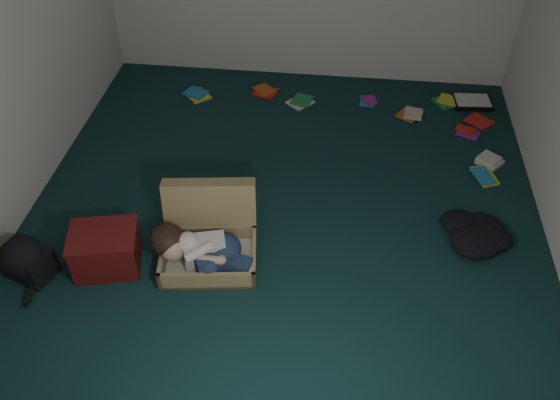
# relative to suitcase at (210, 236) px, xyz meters

# --- Properties ---
(floor) EXTENTS (4.50, 4.50, 0.00)m
(floor) POSITION_rel_suitcase_xyz_m (0.48, 0.38, -0.15)
(floor) COLOR #102D2D
(floor) RESTS_ON ground
(wall_front) EXTENTS (4.50, 0.00, 4.50)m
(wall_front) POSITION_rel_suitcase_xyz_m (0.48, -1.87, 1.15)
(wall_front) COLOR silver
(wall_front) RESTS_ON ground
(suitcase) EXTENTS (0.76, 0.74, 0.49)m
(suitcase) POSITION_rel_suitcase_xyz_m (0.00, 0.00, 0.00)
(suitcase) COLOR #9E8857
(suitcase) RESTS_ON floor
(person) EXTENTS (0.74, 0.36, 0.31)m
(person) POSITION_rel_suitcase_xyz_m (-0.02, -0.17, 0.04)
(person) COLOR silver
(person) RESTS_ON suitcase
(maroon_bin) EXTENTS (0.53, 0.46, 0.32)m
(maroon_bin) POSITION_rel_suitcase_xyz_m (-0.69, -0.23, 0.01)
(maroon_bin) COLOR #5A1213
(maroon_bin) RESTS_ON floor
(backpack) EXTENTS (0.51, 0.46, 0.25)m
(backpack) POSITION_rel_suitcase_xyz_m (-1.22, -0.37, -0.02)
(backpack) COLOR black
(backpack) RESTS_ON floor
(clothing_pile) EXTENTS (0.55, 0.50, 0.15)m
(clothing_pile) POSITION_rel_suitcase_xyz_m (1.95, 0.36, -0.07)
(clothing_pile) COLOR black
(clothing_pile) RESTS_ON floor
(paper_tray) EXTENTS (0.38, 0.30, 0.05)m
(paper_tray) POSITION_rel_suitcase_xyz_m (2.15, 2.24, -0.12)
(paper_tray) COLOR black
(paper_tray) RESTS_ON floor
(book_scatter) EXTENTS (2.97, 1.34, 0.02)m
(book_scatter) POSITION_rel_suitcase_xyz_m (1.31, 1.87, -0.14)
(book_scatter) COLOR yellow
(book_scatter) RESTS_ON floor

